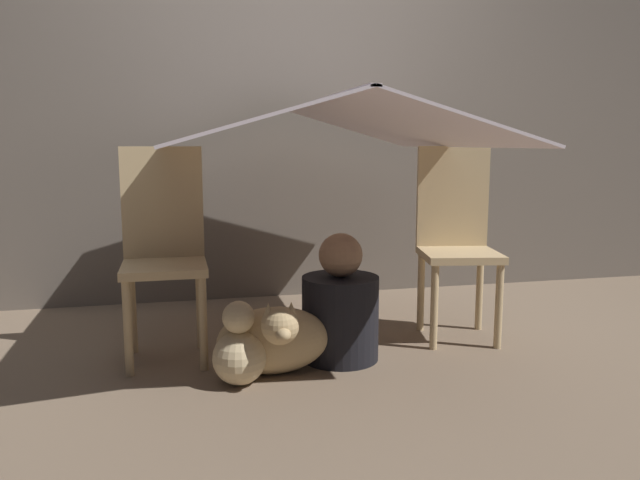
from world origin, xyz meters
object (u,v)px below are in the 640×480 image
Objects in this scene: chair_left at (164,246)px; person_front at (340,309)px; chair_right at (456,236)px; dog at (274,339)px.

person_front is (0.76, -0.22, -0.28)m from chair_left.
chair_right is 1.09m from dog.
chair_right is 0.74m from person_front.
chair_left is 1.00× the size of chair_right.
chair_right is at bearing 18.67° from person_front.
person_front is at bearing -16.46° from chair_left.
chair_left is 0.84m from person_front.
chair_left is at bearing -169.47° from chair_right.
chair_right is 1.66× the size of person_front.
dog is (-0.32, -0.13, -0.07)m from person_front.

